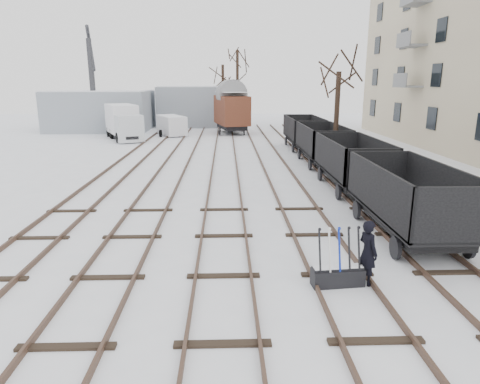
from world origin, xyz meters
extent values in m
plane|color=white|center=(0.00, 0.00, 0.00)|extent=(120.00, 120.00, 0.00)
cube|color=black|center=(-6.72, 14.00, 0.07)|extent=(0.07, 52.00, 0.15)
cube|color=black|center=(-5.28, 14.00, 0.07)|extent=(0.07, 52.00, 0.15)
cube|color=black|center=(-6.00, 2.00, 0.03)|extent=(1.90, 0.20, 0.08)
cube|color=black|center=(-3.72, 14.00, 0.07)|extent=(0.07, 52.00, 0.15)
cube|color=black|center=(-2.28, 14.00, 0.07)|extent=(0.07, 52.00, 0.15)
cube|color=black|center=(-3.00, 2.00, 0.03)|extent=(1.90, 0.20, 0.08)
cube|color=black|center=(-0.72, 14.00, 0.07)|extent=(0.07, 52.00, 0.15)
cube|color=black|center=(0.72, 14.00, 0.07)|extent=(0.07, 52.00, 0.15)
cube|color=black|center=(0.00, 2.00, 0.03)|extent=(1.90, 0.20, 0.08)
cube|color=black|center=(2.28, 14.00, 0.07)|extent=(0.07, 52.00, 0.15)
cube|color=black|center=(3.72, 14.00, 0.07)|extent=(0.07, 52.00, 0.15)
cube|color=black|center=(3.00, 2.00, 0.03)|extent=(1.90, 0.20, 0.08)
cube|color=black|center=(5.28, 14.00, 0.07)|extent=(0.07, 52.00, 0.15)
cube|color=black|center=(6.72, 14.00, 0.07)|extent=(0.07, 52.00, 0.15)
cube|color=black|center=(6.00, 2.00, 0.03)|extent=(1.90, 0.20, 0.08)
cube|color=gray|center=(-13.00, 36.00, 2.00)|extent=(10.00, 8.00, 4.00)
cube|color=white|center=(-13.00, 36.00, 4.05)|extent=(9.80, 7.84, 0.10)
cube|color=gray|center=(-4.00, 40.00, 2.20)|extent=(7.00, 6.00, 4.40)
cube|color=white|center=(-4.00, 40.00, 4.45)|extent=(6.86, 5.88, 0.10)
cube|color=black|center=(2.86, -0.56, 0.22)|extent=(1.34, 0.55, 0.44)
cube|color=black|center=(2.86, -0.56, 0.46)|extent=(1.32, 0.43, 0.06)
cube|color=white|center=(2.86, -0.56, 0.50)|extent=(1.27, 0.39, 0.03)
cylinder|color=black|center=(2.36, -0.62, 0.95)|extent=(0.08, 0.32, 1.08)
cylinder|color=silver|center=(2.61, -0.59, 0.95)|extent=(0.08, 0.32, 1.08)
cylinder|color=#0B2093|center=(2.86, -0.56, 0.95)|extent=(0.08, 0.32, 1.08)
cylinder|color=black|center=(3.11, -0.54, 0.95)|extent=(0.08, 0.32, 1.08)
cylinder|color=black|center=(3.36, -0.51, 0.95)|extent=(0.08, 0.32, 1.08)
imported|color=black|center=(3.61, -0.46, 0.84)|extent=(0.60, 0.71, 1.67)
cube|color=black|center=(6.00, 2.89, 0.63)|extent=(1.87, 5.13, 0.39)
cube|color=black|center=(6.00, 2.89, 0.83)|extent=(2.33, 5.83, 0.12)
cube|color=black|center=(4.88, 2.89, 1.60)|extent=(0.10, 5.83, 1.56)
cube|color=black|center=(7.12, 2.89, 1.60)|extent=(0.10, 5.83, 1.56)
cube|color=white|center=(6.00, 2.89, 0.92)|extent=(2.10, 5.60, 0.06)
cylinder|color=black|center=(4.93, 1.02, 0.34)|extent=(0.12, 0.68, 0.68)
cylinder|color=black|center=(7.07, 4.76, 0.34)|extent=(0.12, 0.68, 0.68)
cube|color=black|center=(6.00, 9.29, 0.63)|extent=(1.87, 5.13, 0.39)
cube|color=black|center=(6.00, 9.29, 0.83)|extent=(2.33, 5.83, 0.12)
cube|color=black|center=(4.88, 9.29, 1.60)|extent=(0.10, 5.83, 1.56)
cube|color=black|center=(7.12, 9.29, 1.60)|extent=(0.10, 5.83, 1.56)
cube|color=white|center=(6.00, 9.29, 0.92)|extent=(2.10, 5.60, 0.06)
cylinder|color=black|center=(4.93, 7.42, 0.34)|extent=(0.12, 0.68, 0.68)
cylinder|color=black|center=(7.07, 11.16, 0.34)|extent=(0.12, 0.68, 0.68)
cube|color=black|center=(6.00, 15.69, 0.63)|extent=(1.87, 5.13, 0.39)
cube|color=black|center=(6.00, 15.69, 0.83)|extent=(2.33, 5.83, 0.12)
cube|color=black|center=(4.88, 15.69, 1.60)|extent=(0.10, 5.83, 1.56)
cube|color=black|center=(7.12, 15.69, 1.60)|extent=(0.10, 5.83, 1.56)
cube|color=white|center=(6.00, 15.69, 0.92)|extent=(2.10, 5.60, 0.06)
cylinder|color=black|center=(4.93, 13.82, 0.34)|extent=(0.12, 0.68, 0.68)
cylinder|color=black|center=(7.07, 17.56, 0.34)|extent=(0.12, 0.68, 0.68)
cube|color=black|center=(6.00, 22.09, 0.63)|extent=(1.87, 5.13, 0.39)
cube|color=black|center=(6.00, 22.09, 0.83)|extent=(2.33, 5.83, 0.12)
cube|color=black|center=(4.88, 22.09, 1.60)|extent=(0.10, 5.83, 1.56)
cube|color=black|center=(7.12, 22.09, 1.60)|extent=(0.10, 5.83, 1.56)
cube|color=white|center=(6.00, 22.09, 0.92)|extent=(2.10, 5.60, 0.06)
cylinder|color=black|center=(4.93, 20.22, 0.34)|extent=(0.12, 0.68, 0.68)
cylinder|color=black|center=(7.07, 23.96, 0.34)|extent=(0.12, 0.68, 0.68)
cube|color=black|center=(0.67, 32.25, 0.68)|extent=(2.98, 4.96, 0.42)
cube|color=#4D2217|center=(0.67, 32.25, 2.26)|extent=(3.61, 5.69, 2.74)
cube|color=white|center=(0.67, 32.25, 4.00)|extent=(3.31, 5.38, 0.04)
cylinder|color=black|center=(-0.49, 30.57, 0.37)|extent=(0.13, 0.74, 0.74)
cylinder|color=black|center=(1.83, 33.94, 0.37)|extent=(0.13, 0.74, 0.74)
cube|color=black|center=(-8.94, 28.05, 0.48)|extent=(3.65, 6.50, 0.26)
cube|color=silver|center=(-8.94, 25.60, 1.18)|extent=(2.63, 2.45, 2.19)
cube|color=silver|center=(-8.94, 28.75, 1.75)|extent=(3.84, 5.04, 2.45)
cube|color=white|center=(-8.94, 28.75, 2.99)|extent=(3.77, 4.95, 0.03)
cylinder|color=black|center=(-9.90, 25.78, 0.44)|extent=(0.26, 0.87, 0.87)
cylinder|color=black|center=(-7.98, 30.50, 0.44)|extent=(0.26, 0.87, 0.87)
cube|color=silver|center=(-5.09, 30.87, 0.95)|extent=(3.38, 4.57, 1.72)
cube|color=white|center=(-5.09, 30.87, 1.83)|extent=(3.30, 4.46, 0.04)
cylinder|color=black|center=(-5.95, 29.53, 0.33)|extent=(0.21, 0.67, 0.67)
cylinder|color=black|center=(-4.24, 32.20, 0.33)|extent=(0.21, 0.67, 0.67)
cube|color=#2D2E32|center=(-13.10, 33.73, 0.45)|extent=(2.43, 2.43, 0.90)
cylinder|color=#2D2E32|center=(-13.10, 33.73, 4.51)|extent=(0.50, 0.50, 9.02)
cylinder|color=#2D2E32|center=(-13.10, 35.76, 8.12)|extent=(1.61, 5.67, 4.16)
cylinder|color=black|center=(-13.10, 38.13, 5.41)|extent=(0.05, 0.05, 5.07)
cylinder|color=black|center=(6.70, 15.32, 2.77)|extent=(0.30, 0.30, 5.54)
cylinder|color=black|center=(-0.20, 38.42, 3.39)|extent=(0.30, 0.30, 6.78)
cylinder|color=black|center=(1.36, 36.64, 4.09)|extent=(0.30, 0.30, 8.17)
camera|label=1|loc=(0.10, -10.28, 4.95)|focal=32.00mm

